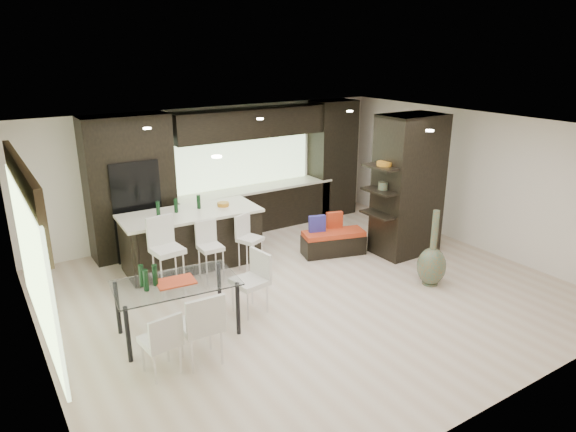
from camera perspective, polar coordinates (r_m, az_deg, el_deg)
ground at (r=8.66m, az=2.17°, el=-8.31°), size 8.00×8.00×0.00m
back_wall at (r=11.08m, az=-8.16°, el=4.99°), size 8.00×0.02×2.70m
left_wall at (r=6.83m, az=-26.58°, el=-5.50°), size 0.02×7.00×2.70m
right_wall at (r=10.85m, az=19.93°, el=3.77°), size 0.02×7.00×2.70m
ceiling at (r=7.82m, az=2.41°, el=9.64°), size 8.00×7.00×0.02m
window_left at (r=7.02m, az=-26.46°, el=-4.86°), size 0.04×3.20×1.90m
window_back at (r=11.25m, az=-5.33°, el=6.35°), size 3.40×0.04×1.20m
stone_accent at (r=6.75m, az=-27.29°, el=2.24°), size 0.08×3.00×0.80m
ceiling_spots at (r=8.03m, az=1.37°, el=9.74°), size 4.00×3.00×0.02m
back_cabinetry at (r=11.00m, az=-5.06°, el=5.01°), size 6.80×0.68×2.70m
refrigerator at (r=10.22m, az=-16.85°, el=0.88°), size 0.90×0.68×1.90m
partition_column at (r=10.06m, az=13.21°, el=3.31°), size 1.20×0.80×2.70m
kitchen_island at (r=9.59m, az=-10.63°, el=-2.49°), size 2.54×1.18×1.04m
stool_left at (r=8.58m, az=-13.15°, el=-5.20°), size 0.51×0.51×1.04m
stool_mid at (r=8.91m, az=-8.55°, el=-4.66°), size 0.39×0.39×0.86m
stool_right at (r=9.22m, az=-4.21°, el=-3.71°), size 0.49×0.49×0.85m
bench at (r=10.06m, az=5.07°, el=-2.96°), size 1.30×0.79×0.47m
floor_vase at (r=8.95m, az=15.82°, el=-3.45°), size 0.53×0.53×1.33m
dining_table at (r=7.45m, az=-12.15°, el=-9.98°), size 1.75×1.10×0.80m
chair_near at (r=6.77m, az=-9.70°, el=-12.31°), size 0.52×0.52×0.93m
chair_far at (r=6.68m, az=-13.99°, el=-13.72°), size 0.48×0.48×0.79m
chair_end at (r=7.84m, az=-4.27°, el=-7.75°), size 0.54×0.54×0.88m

